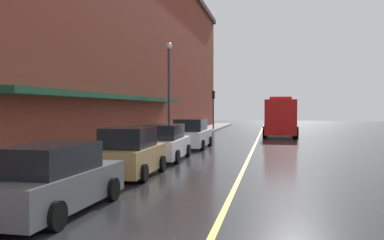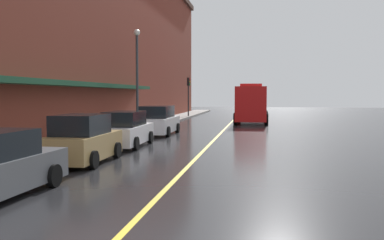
{
  "view_description": "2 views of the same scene",
  "coord_description": "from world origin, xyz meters",
  "views": [
    {
      "loc": [
        1.16,
        -6.47,
        2.54
      ],
      "look_at": [
        -2.93,
        15.18,
        1.91
      ],
      "focal_mm": 39.85,
      "sensor_mm": 36.0,
      "label": 1
    },
    {
      "loc": [
        2.46,
        -6.44,
        2.56
      ],
      "look_at": [
        -1.86,
        21.19,
        0.88
      ],
      "focal_mm": 39.84,
      "sensor_mm": 36.0,
      "label": 2
    }
  ],
  "objects": [
    {
      "name": "parking_meter_2",
      "position": [
        -5.35,
        20.65,
        1.06
      ],
      "size": [
        0.14,
        0.18,
        1.33
      ],
      "color": "#4C4C51",
      "rests_on": "sidewalk_left"
    },
    {
      "name": "parking_meter_1",
      "position": [
        -5.35,
        11.87,
        1.06
      ],
      "size": [
        0.14,
        0.18,
        1.33
      ],
      "color": "#4C4C51",
      "rests_on": "sidewalk_left"
    },
    {
      "name": "street_lamp_left",
      "position": [
        -5.95,
        22.5,
        4.4
      ],
      "size": [
        0.44,
        0.44,
        6.94
      ],
      "color": "#33383D",
      "rests_on": "sidewalk_left"
    },
    {
      "name": "parked_car_3",
      "position": [
        -3.89,
        20.1,
        0.86
      ],
      "size": [
        2.14,
        4.9,
        1.85
      ],
      "rotation": [
        0.0,
        0.0,
        1.57
      ],
      "color": "silver",
      "rests_on": "ground"
    },
    {
      "name": "sidewalk_left",
      "position": [
        -6.2,
        25.0,
        0.07
      ],
      "size": [
        2.4,
        70.0,
        0.15
      ],
      "primitive_type": "cube",
      "color": "gray",
      "rests_on": "ground"
    },
    {
      "name": "fire_truck",
      "position": [
        1.86,
        32.71,
        1.66
      ],
      "size": [
        2.97,
        8.63,
        3.47
      ],
      "rotation": [
        0.0,
        0.0,
        -1.58
      ],
      "color": "red",
      "rests_on": "ground"
    },
    {
      "name": "ground_plane",
      "position": [
        0.0,
        25.0,
        0.0
      ],
      "size": [
        112.0,
        112.0,
        0.0
      ],
      "primitive_type": "plane",
      "color": "#232326"
    },
    {
      "name": "parked_car_2",
      "position": [
        -3.99,
        13.69,
        0.81
      ],
      "size": [
        2.03,
        4.73,
        1.74
      ],
      "rotation": [
        0.0,
        0.0,
        1.59
      ],
      "color": "silver",
      "rests_on": "ground"
    },
    {
      "name": "lane_center_stripe",
      "position": [
        0.0,
        25.0,
        0.0
      ],
      "size": [
        0.16,
        70.0,
        0.01
      ],
      "primitive_type": "cube",
      "color": "gold",
      "rests_on": "ground"
    },
    {
      "name": "parked_car_1",
      "position": [
        -4.03,
        8.57,
        0.85
      ],
      "size": [
        2.01,
        4.15,
        1.82
      ],
      "rotation": [
        0.0,
        0.0,
        1.58
      ],
      "color": "#A5844C",
      "rests_on": "ground"
    },
    {
      "name": "brick_building_left",
      "position": [
        -12.78,
        24.0,
        7.73
      ],
      "size": [
        11.93,
        64.0,
        15.44
      ],
      "color": "maroon",
      "rests_on": "ground"
    },
    {
      "name": "traffic_light_near",
      "position": [
        -5.29,
        40.57,
        3.16
      ],
      "size": [
        0.38,
        0.36,
        4.3
      ],
      "color": "#232326",
      "rests_on": "sidewalk_left"
    }
  ]
}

